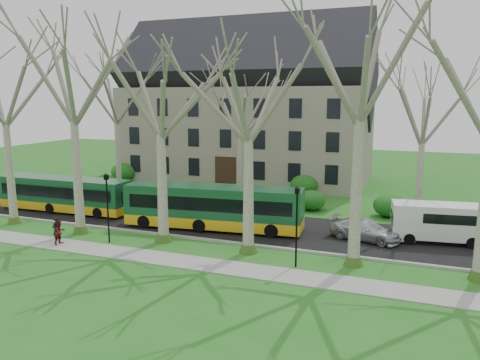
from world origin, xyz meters
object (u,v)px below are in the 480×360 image
Objects in this scene: bus_follow at (213,207)px; pedestrian_a at (56,230)px; bus_lead at (65,194)px; sedan at (365,230)px; van_a at (438,223)px; pedestrian_b at (60,232)px.

bus_follow is 7.72× the size of pedestrian_a.
bus_lead is 13.07m from bus_follow.
bus_follow is at bearing 112.25° from sedan.
pedestrian_a is at bearing -147.68° from bus_follow.
van_a is (27.42, 1.77, -0.17)m from bus_lead.
van_a is 23.43m from pedestrian_b.
van_a is at bearing 115.77° from pedestrian_a.
bus_follow is 10.13m from pedestrian_a.
sedan is 2.85× the size of pedestrian_a.
pedestrian_b is (-17.43, -7.62, 0.11)m from sedan.
pedestrian_a reaches higher than sedan.
van_a is at bearing 2.70° from bus_lead.
bus_lead is 23.13m from sedan.
pedestrian_a is (-22.25, -8.46, -0.42)m from van_a.
bus_follow reaches higher than sedan.
bus_follow is at bearing -44.50° from pedestrian_b.
pedestrian_a is at bearing -167.22° from van_a.
pedestrian_b is at bearing -51.80° from bus_lead.
sedan is 19.02m from pedestrian_b.
bus_follow is 7.95× the size of pedestrian_b.
pedestrian_a is 1.03× the size of pedestrian_b.
van_a is 3.50× the size of pedestrian_a.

